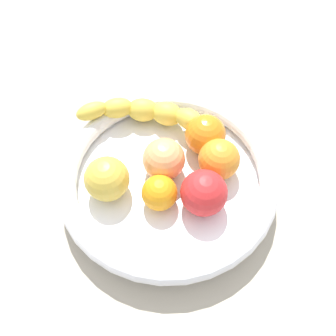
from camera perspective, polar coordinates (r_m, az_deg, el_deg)
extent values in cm
cube|color=#B1A793|center=(55.58, 0.00, -3.96)|extent=(120.00, 120.00, 3.00)
cylinder|color=white|center=(53.20, 0.00, -2.51)|extent=(31.36, 31.36, 2.49)
torus|color=white|center=(50.95, 0.00, -0.99)|extent=(33.31, 33.31, 2.80)
ellipsoid|color=yellow|center=(53.02, 7.15, 6.37)|extent=(5.58, 5.76, 2.77)
ellipsoid|color=yellow|center=(55.17, 3.70, 8.22)|extent=(6.24, 5.65, 3.37)
ellipsoid|color=yellow|center=(56.92, -0.19, 9.22)|extent=(6.16, 5.29, 3.96)
ellipsoid|color=yellow|center=(57.68, -4.32, 9.84)|extent=(5.31, 4.03, 3.96)
ellipsoid|color=yellow|center=(57.43, -8.61, 10.08)|extent=(5.95, 4.61, 3.37)
ellipsoid|color=yellow|center=(56.70, -12.83, 9.44)|extent=(5.93, 5.07, 2.77)
sphere|color=orange|center=(53.35, 6.35, 5.66)|extent=(6.48, 6.48, 6.48)
sphere|color=orange|center=(50.86, 8.67, 1.46)|extent=(6.31, 6.31, 6.31)
sphere|color=orange|center=(47.89, -1.46, -4.24)|extent=(5.22, 5.22, 5.22)
sphere|color=#F9A667|center=(50.18, -0.72, 1.49)|extent=(6.50, 6.50, 6.50)
sphere|color=red|center=(47.28, 6.12, -4.23)|extent=(6.71, 6.71, 6.71)
sphere|color=gold|center=(49.03, -10.35, -1.82)|extent=(6.62, 6.62, 6.62)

